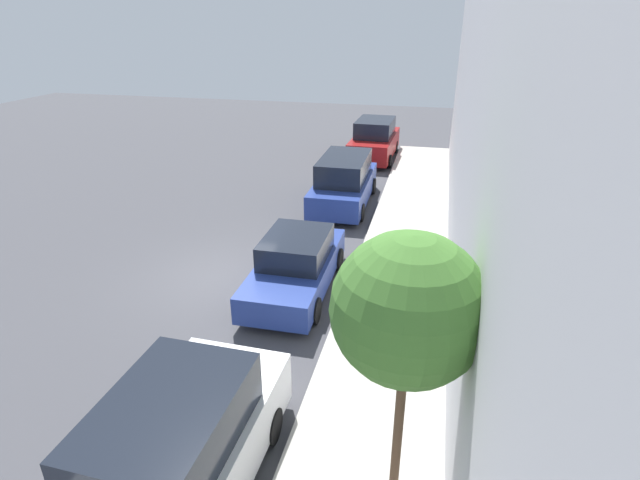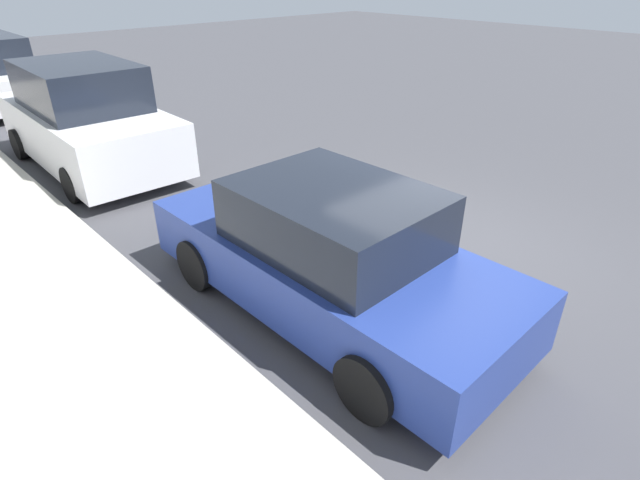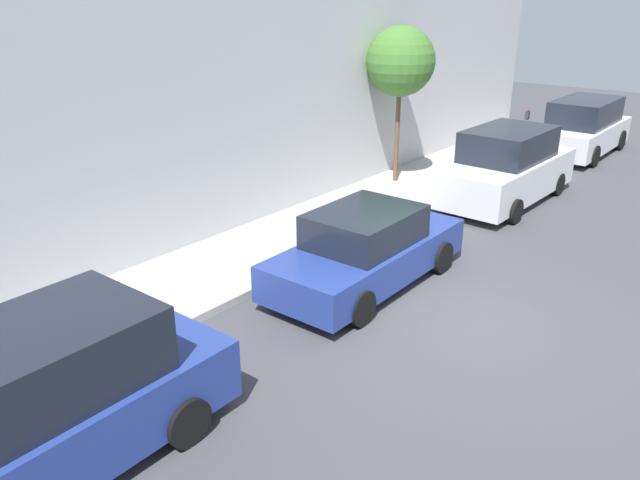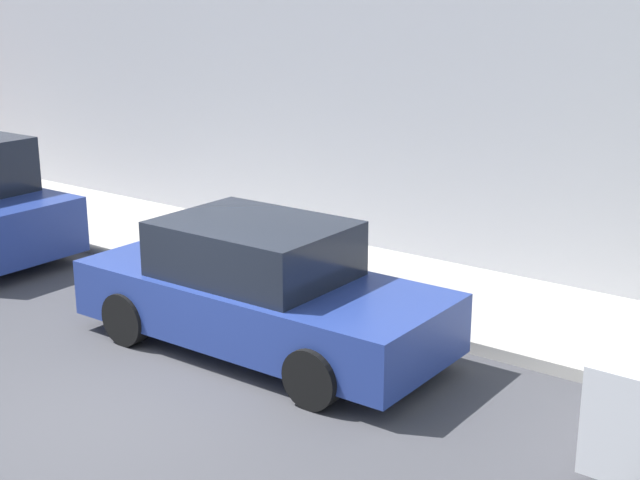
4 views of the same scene
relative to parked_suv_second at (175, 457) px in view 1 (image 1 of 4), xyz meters
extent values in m
plane|color=#424247|center=(-2.26, 6.72, -0.93)|extent=(60.00, 60.00, 0.00)
cube|color=#B2ADA3|center=(2.54, 6.72, -0.86)|extent=(2.60, 32.00, 0.15)
cube|color=#B7B7BC|center=(4.84, 6.72, 4.69)|extent=(2.00, 32.00, 11.25)
cube|color=silver|center=(0.00, 0.00, -0.23)|extent=(2.07, 4.84, 0.96)
cube|color=black|center=(0.00, 0.00, 0.65)|extent=(1.78, 2.64, 0.80)
cylinder|color=black|center=(-0.93, 1.49, -0.62)|extent=(0.22, 0.62, 0.62)
cylinder|color=black|center=(0.93, 1.49, -0.62)|extent=(0.22, 0.62, 0.62)
cube|color=navy|center=(-0.09, 6.56, -0.37)|extent=(1.84, 4.52, 0.68)
cube|color=black|center=(-0.09, 6.66, 0.29)|extent=(1.60, 2.11, 0.64)
cylinder|color=black|center=(-0.94, 7.96, -0.61)|extent=(0.22, 0.65, 0.65)
cylinder|color=black|center=(0.76, 7.96, -0.61)|extent=(0.22, 0.65, 0.65)
cylinder|color=black|center=(-0.94, 5.17, -0.61)|extent=(0.22, 0.65, 0.65)
cylinder|color=black|center=(0.76, 5.17, -0.61)|extent=(0.22, 0.65, 0.65)
cube|color=navy|center=(-0.10, 13.30, -0.29)|extent=(1.96, 4.92, 0.84)
cube|color=black|center=(-0.10, 13.30, 0.55)|extent=(1.71, 3.12, 0.84)
cylinder|color=black|center=(-1.00, 14.82, -0.61)|extent=(0.22, 0.65, 0.65)
cylinder|color=black|center=(0.80, 14.82, -0.61)|extent=(0.22, 0.65, 0.65)
cylinder|color=black|center=(-1.00, 11.78, -0.61)|extent=(0.22, 0.65, 0.65)
cylinder|color=black|center=(0.80, 11.78, -0.61)|extent=(0.22, 0.65, 0.65)
cube|color=maroon|center=(0.11, 20.30, -0.23)|extent=(2.08, 4.85, 0.96)
cube|color=black|center=(0.11, 20.30, 0.65)|extent=(1.79, 2.64, 0.80)
cylinder|color=black|center=(-0.82, 21.79, -0.62)|extent=(0.22, 0.62, 0.62)
cylinder|color=black|center=(1.04, 21.79, -0.62)|extent=(0.22, 0.62, 0.62)
cylinder|color=black|center=(-0.82, 18.81, -0.62)|extent=(0.22, 0.62, 0.62)
cylinder|color=black|center=(1.04, 18.81, -0.62)|extent=(0.22, 0.62, 0.62)
cylinder|color=brown|center=(3.09, 0.58, 0.65)|extent=(0.13, 0.13, 2.86)
sphere|color=#42752D|center=(3.09, 0.58, 2.60)|extent=(1.91, 1.91, 1.91)
camera|label=1|loc=(3.24, -4.59, 5.79)|focal=28.00mm
camera|label=2|loc=(3.24, 9.99, 2.60)|focal=28.00mm
camera|label=3|loc=(-6.32, 15.68, 4.39)|focal=35.00mm
camera|label=4|loc=(-7.51, 0.16, 3.21)|focal=50.00mm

